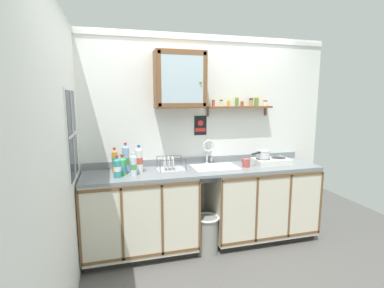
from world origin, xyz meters
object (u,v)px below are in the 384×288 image
Objects in this scene: trash_bin at (207,234)px; warning_sign at (200,126)px; hot_plate_stove at (271,161)px; mug at (246,163)px; bottle_water_clear_2 at (134,165)px; bottle_soda_green_3 at (122,166)px; bottle_detergent_teal_5 at (117,168)px; sink at (214,169)px; bottle_opaque_white_1 at (139,160)px; bottle_water_blue_4 at (126,159)px; bottle_juice_amber_0 at (115,161)px; saucepan at (263,154)px; dish_rack at (170,167)px; wall_cabinet at (180,80)px.

warning_sign is at bearing 83.03° from trash_bin.
mug reaches higher than hot_plate_stove.
bottle_soda_green_3 is at bearing 145.97° from bottle_water_clear_2.
bottle_water_clear_2 is 1.08× the size of bottle_detergent_teal_5.
bottle_detergent_teal_5 is 0.54× the size of trash_bin.
bottle_opaque_white_1 is (-0.87, -0.01, 0.17)m from sink.
sink reaches higher than bottle_water_clear_2.
hot_plate_stove is at bearing -0.44° from bottle_opaque_white_1.
bottle_water_blue_4 is 0.99m from warning_sign.
bottle_water_blue_4 is (0.12, -0.00, 0.02)m from bottle_juice_amber_0.
bottle_juice_amber_0 reaches higher than saucepan.
mug is at bearing -5.76° from bottle_water_blue_4.
bottle_opaque_white_1 is at bearing -16.78° from bottle_juice_amber_0.
wall_cabinet is (0.15, 0.13, 0.97)m from dish_rack.
bottle_juice_amber_0 is 1.11× the size of bottle_water_clear_2.
mug is at bearing 2.01° from bottle_water_clear_2.
bottle_soda_green_3 is 0.67× the size of bottle_water_blue_4.
trash_bin is at bearing -28.49° from dish_rack.
bottle_juice_amber_0 reaches higher than bottle_water_clear_2.
saucepan is 0.68× the size of trash_bin.
dish_rack reaches higher than mug.
bottle_juice_amber_0 is (-1.13, 0.07, 0.16)m from sink.
bottle_water_clear_2 is at bearing -172.52° from sink.
bottle_water_blue_4 is 1.25m from trash_bin.
bottle_detergent_teal_5 is at bearing -165.48° from dish_rack.
bottle_opaque_white_1 reaches higher than dish_rack.
saucepan is (-0.11, 0.02, 0.09)m from hot_plate_stove.
bottle_water_clear_2 is 1.97× the size of mug.
sink is 4.19× the size of mug.
hot_plate_stove is 1.51× the size of saucepan.
hot_plate_stove is 2.03× the size of bottle_soda_green_3.
bottle_detergent_teal_5 is at bearing -175.93° from hot_plate_stove.
mug is 0.29× the size of trash_bin.
bottle_soda_green_3 reaches higher than hot_plate_stove.
hot_plate_stove is 0.14m from saucepan.
sink is 2.30× the size of bottle_detergent_teal_5.
wall_cabinet is (0.73, 0.28, 0.91)m from bottle_detergent_teal_5.
wall_cabinet reaches higher than trash_bin.
bottle_soda_green_3 is 0.51× the size of trash_bin.
mug is at bearing -4.64° from dish_rack.
mug is (-0.37, -0.05, 0.01)m from hot_plate_stove.
mug is at bearing -1.22° from bottle_soda_green_3.
wall_cabinet reaches higher than hot_plate_stove.
bottle_opaque_white_1 reaches higher than mug.
bottle_detergent_teal_5 is (0.02, -0.22, -0.03)m from bottle_juice_amber_0.
bottle_opaque_white_1 is 0.71× the size of trash_bin.
trash_bin is at bearing -165.99° from mug.
warning_sign is (0.91, 0.19, 0.33)m from bottle_water_blue_4.
warning_sign is at bearing 18.52° from bottle_opaque_white_1.
sink reaches higher than trash_bin.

